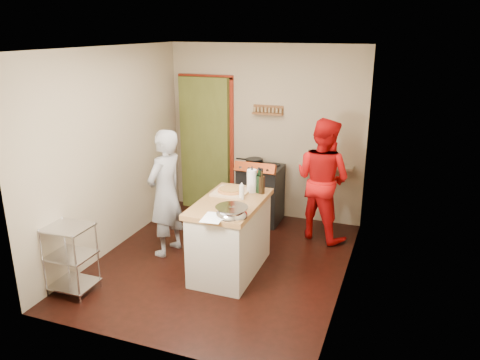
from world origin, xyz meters
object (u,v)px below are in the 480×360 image
object	(u,v)px
island	(231,234)
person_stripe	(165,193)
wire_shelving	(71,256)
person_red	(322,179)
stove	(260,193)

from	to	relation	value
island	person_stripe	size ratio (longest dim) A/B	0.79
island	wire_shelving	bearing A→B (deg)	-144.33
wire_shelving	person_red	distance (m)	3.33
person_red	stove	bearing A→B (deg)	9.42
wire_shelving	person_stripe	bearing A→B (deg)	67.29
person_stripe	person_red	bearing A→B (deg)	133.22
island	person_stripe	world-z (taller)	person_stripe
wire_shelving	island	bearing A→B (deg)	35.67
island	person_red	size ratio (longest dim) A/B	0.77
stove	island	distance (m)	1.58
stove	person_red	world-z (taller)	person_red
person_stripe	person_red	xyz separation A→B (m)	(1.77, 1.17, 0.03)
wire_shelving	island	world-z (taller)	island
stove	wire_shelving	world-z (taller)	stove
stove	wire_shelving	size ratio (longest dim) A/B	1.26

